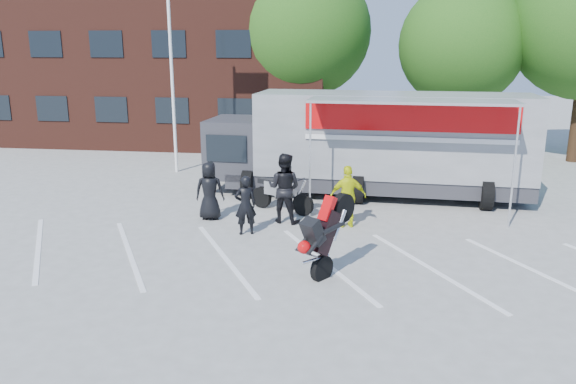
% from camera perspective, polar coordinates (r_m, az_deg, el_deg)
% --- Properties ---
extents(ground, '(100.00, 100.00, 0.00)m').
position_cam_1_polar(ground, '(12.29, 2.47, -8.86)').
color(ground, '#A2A29D').
rests_on(ground, ground).
extents(parking_bay_lines, '(18.09, 13.33, 0.01)m').
position_cam_1_polar(parking_bay_lines, '(13.20, 2.91, -7.13)').
color(parking_bay_lines, white).
rests_on(parking_bay_lines, ground).
extents(office_building, '(18.00, 8.00, 7.00)m').
position_cam_1_polar(office_building, '(31.29, -12.84, 11.66)').
color(office_building, '#4B2218').
rests_on(office_building, ground).
extents(flagpole, '(1.61, 0.12, 8.00)m').
position_cam_1_polar(flagpole, '(22.46, -11.24, 14.72)').
color(flagpole, white).
rests_on(flagpole, ground).
extents(tree_left, '(6.12, 6.12, 8.64)m').
position_cam_1_polar(tree_left, '(27.41, 1.79, 15.97)').
color(tree_left, '#382314').
rests_on(tree_left, ground).
extents(tree_mid, '(5.44, 5.44, 7.68)m').
position_cam_1_polar(tree_mid, '(26.51, 17.21, 14.06)').
color(tree_mid, '#382314').
rests_on(tree_mid, ground).
extents(transporter_truck, '(11.01, 5.71, 3.43)m').
position_cam_1_polar(transporter_truck, '(19.17, 8.80, -0.37)').
color(transporter_truck, gray).
rests_on(transporter_truck, ground).
extents(parked_motorcycle, '(2.35, 1.67, 1.18)m').
position_cam_1_polar(parked_motorcycle, '(17.16, -0.62, -1.98)').
color(parked_motorcycle, silver).
rests_on(parked_motorcycle, ground).
extents(stunt_bike_rider, '(1.64, 1.85, 2.00)m').
position_cam_1_polar(stunt_bike_rider, '(12.76, 5.22, -8.00)').
color(stunt_bike_rider, black).
rests_on(stunt_bike_rider, ground).
extents(spectator_leather_a, '(0.89, 0.63, 1.70)m').
position_cam_1_polar(spectator_leather_a, '(16.34, -7.97, 0.12)').
color(spectator_leather_a, black).
rests_on(spectator_leather_a, ground).
extents(spectator_leather_b, '(0.69, 0.58, 1.60)m').
position_cam_1_polar(spectator_leather_b, '(14.93, -4.34, -1.34)').
color(spectator_leather_b, black).
rests_on(spectator_leather_b, ground).
extents(spectator_leather_c, '(1.11, 0.94, 2.00)m').
position_cam_1_polar(spectator_leather_c, '(15.88, -0.40, 0.41)').
color(spectator_leather_c, black).
rests_on(spectator_leather_c, ground).
extents(spectator_hivis, '(1.08, 0.62, 1.74)m').
position_cam_1_polar(spectator_hivis, '(15.56, 6.10, -0.47)').
color(spectator_hivis, '#D4E00B').
rests_on(spectator_hivis, ground).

